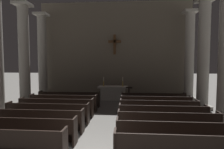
% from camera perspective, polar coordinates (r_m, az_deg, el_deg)
% --- Properties ---
extents(pew_left_row_1, '(3.80, 0.50, 0.95)m').
position_cam_1_polar(pew_left_row_1, '(6.75, -29.81, -17.08)').
color(pew_left_row_1, black).
rests_on(pew_left_row_1, ground).
extents(pew_left_row_2, '(3.80, 0.50, 0.95)m').
position_cam_1_polar(pew_left_row_2, '(7.61, -25.01, -14.49)').
color(pew_left_row_2, black).
rests_on(pew_left_row_2, ground).
extents(pew_left_row_3, '(3.80, 0.50, 0.95)m').
position_cam_1_polar(pew_left_row_3, '(8.54, -21.30, -12.38)').
color(pew_left_row_3, black).
rests_on(pew_left_row_3, ground).
extents(pew_left_row_4, '(3.80, 0.50, 0.95)m').
position_cam_1_polar(pew_left_row_4, '(9.49, -18.37, -10.65)').
color(pew_left_row_4, black).
rests_on(pew_left_row_4, ground).
extents(pew_left_row_5, '(3.80, 0.50, 0.95)m').
position_cam_1_polar(pew_left_row_5, '(10.48, -16.01, -9.22)').
color(pew_left_row_5, black).
rests_on(pew_left_row_5, ground).
extents(pew_left_row_6, '(3.80, 0.50, 0.95)m').
position_cam_1_polar(pew_left_row_6, '(11.48, -14.07, -8.03)').
color(pew_left_row_6, black).
rests_on(pew_left_row_6, ground).
extents(pew_left_row_7, '(3.80, 0.50, 0.95)m').
position_cam_1_polar(pew_left_row_7, '(12.50, -12.46, -7.02)').
color(pew_left_row_7, black).
rests_on(pew_left_row_7, ground).
extents(pew_right_row_2, '(3.80, 0.50, 0.95)m').
position_cam_1_polar(pew_right_row_2, '(6.86, 17.95, -16.37)').
color(pew_right_row_2, black).
rests_on(pew_right_row_2, ground).
extents(pew_right_row_3, '(3.80, 0.50, 0.95)m').
position_cam_1_polar(pew_right_row_3, '(7.87, 16.07, -13.65)').
color(pew_right_row_3, black).
rests_on(pew_right_row_3, ground).
extents(pew_right_row_4, '(3.80, 0.50, 0.95)m').
position_cam_1_polar(pew_right_row_4, '(8.90, 14.65, -11.55)').
color(pew_right_row_4, black).
rests_on(pew_right_row_4, ground).
extents(pew_right_row_5, '(3.80, 0.50, 0.95)m').
position_cam_1_polar(pew_right_row_5, '(9.94, 13.54, -9.89)').
color(pew_right_row_5, black).
rests_on(pew_right_row_5, ground).
extents(pew_right_row_6, '(3.80, 0.50, 0.95)m').
position_cam_1_polar(pew_right_row_6, '(11.00, 12.65, -8.53)').
color(pew_right_row_6, black).
rests_on(pew_right_row_6, ground).
extents(pew_right_row_7, '(3.80, 0.50, 0.95)m').
position_cam_1_polar(pew_right_row_7, '(12.06, 11.92, -7.42)').
color(pew_right_row_7, black).
rests_on(pew_right_row_7, ground).
extents(column_left_third, '(1.00, 1.00, 6.45)m').
position_cam_1_polar(column_left_third, '(13.52, -24.40, 4.89)').
color(column_left_third, '#ADA89E').
rests_on(column_left_third, ground).
extents(column_right_third, '(1.00, 1.00, 6.45)m').
position_cam_1_polar(column_right_third, '(12.64, 25.28, 4.95)').
color(column_right_third, '#ADA89E').
rests_on(column_right_third, ground).
extents(column_left_fourth, '(1.00, 1.00, 6.45)m').
position_cam_1_polar(column_left_fourth, '(15.89, -19.75, 4.82)').
color(column_left_fourth, '#ADA89E').
rests_on(column_left_fourth, ground).
extents(column_right_fourth, '(1.00, 1.00, 6.45)m').
position_cam_1_polar(column_right_fourth, '(15.15, 21.74, 4.83)').
color(column_right_fourth, '#ADA89E').
rests_on(column_right_fourth, ground).
extents(altar, '(2.20, 0.90, 1.01)m').
position_cam_1_polar(altar, '(14.23, 0.33, -5.35)').
color(altar, '#A8A399').
rests_on(altar, ground).
extents(candlestick_left, '(0.16, 0.16, 0.68)m').
position_cam_1_polar(candlestick_left, '(14.21, -2.49, -2.55)').
color(candlestick_left, '#B79338').
rests_on(candlestick_left, altar).
extents(candlestick_right, '(0.16, 0.16, 0.68)m').
position_cam_1_polar(candlestick_right, '(14.10, 3.17, -2.60)').
color(candlestick_right, '#B79338').
rests_on(candlestick_right, altar).
extents(apse_with_cross, '(12.04, 0.44, 7.55)m').
position_cam_1_polar(apse_with_cross, '(15.87, 0.82, 7.37)').
color(apse_with_cross, '#706656').
rests_on(apse_with_cross, ground).
extents(lectern, '(0.44, 0.36, 1.15)m').
position_cam_1_polar(lectern, '(13.01, 4.99, -6.19)').
color(lectern, black).
rests_on(lectern, ground).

